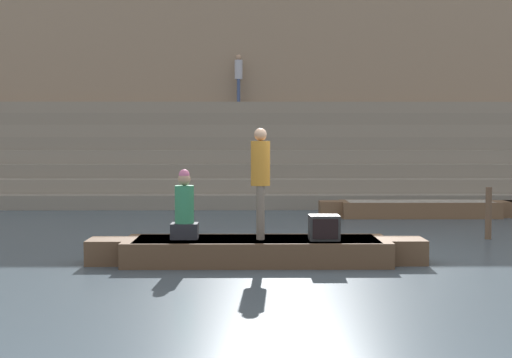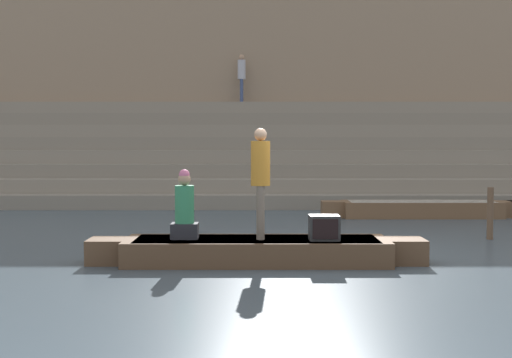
{
  "view_description": "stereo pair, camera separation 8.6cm",
  "coord_description": "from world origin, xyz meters",
  "px_view_note": "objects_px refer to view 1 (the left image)",
  "views": [
    {
      "loc": [
        -1.13,
        -12.15,
        1.99
      ],
      "look_at": [
        -1.03,
        0.47,
        1.3
      ],
      "focal_mm": 50.0,
      "sensor_mm": 36.0,
      "label": 1
    },
    {
      "loc": [
        -1.05,
        -12.15,
        1.99
      ],
      "look_at": [
        -1.03,
        0.47,
        1.3
      ],
      "focal_mm": 50.0,
      "sensor_mm": 36.0,
      "label": 2
    }
  ],
  "objects_px": {
    "person_standing": "(260,174)",
    "tv_set": "(324,227)",
    "person_rowing": "(184,210)",
    "mooring_post": "(488,213)",
    "moored_boat_shore": "(419,208)",
    "person_on_steps": "(239,74)",
    "rowboat_main": "(256,250)"
  },
  "relations": [
    {
      "from": "person_standing",
      "to": "tv_set",
      "type": "relative_size",
      "value": 3.7
    },
    {
      "from": "mooring_post",
      "to": "person_on_steps",
      "type": "height_order",
      "value": "person_on_steps"
    },
    {
      "from": "person_rowing",
      "to": "mooring_post",
      "type": "bearing_deg",
      "value": 33.33
    },
    {
      "from": "person_standing",
      "to": "mooring_post",
      "type": "relative_size",
      "value": 1.7
    },
    {
      "from": "person_standing",
      "to": "moored_boat_shore",
      "type": "distance_m",
      "value": 8.15
    },
    {
      "from": "tv_set",
      "to": "person_on_steps",
      "type": "height_order",
      "value": "person_on_steps"
    },
    {
      "from": "tv_set",
      "to": "moored_boat_shore",
      "type": "distance_m",
      "value": 7.7
    },
    {
      "from": "person_standing",
      "to": "moored_boat_shore",
      "type": "bearing_deg",
      "value": 59.64
    },
    {
      "from": "moored_boat_shore",
      "to": "person_rowing",
      "type": "bearing_deg",
      "value": -131.79
    },
    {
      "from": "person_standing",
      "to": "tv_set",
      "type": "bearing_deg",
      "value": -6.28
    },
    {
      "from": "tv_set",
      "to": "moored_boat_shore",
      "type": "relative_size",
      "value": 0.09
    },
    {
      "from": "person_standing",
      "to": "mooring_post",
      "type": "height_order",
      "value": "person_standing"
    },
    {
      "from": "person_rowing",
      "to": "moored_boat_shore",
      "type": "xyz_separation_m",
      "value": [
        5.42,
        6.85,
        -0.64
      ]
    },
    {
      "from": "person_standing",
      "to": "moored_boat_shore",
      "type": "height_order",
      "value": "person_standing"
    },
    {
      "from": "person_standing",
      "to": "mooring_post",
      "type": "bearing_deg",
      "value": 32.0
    },
    {
      "from": "rowboat_main",
      "to": "person_on_steps",
      "type": "xyz_separation_m",
      "value": [
        -0.52,
        13.95,
        4.1
      ]
    },
    {
      "from": "person_standing",
      "to": "person_on_steps",
      "type": "bearing_deg",
      "value": 93.43
    },
    {
      "from": "tv_set",
      "to": "person_on_steps",
      "type": "bearing_deg",
      "value": 94.17
    },
    {
      "from": "tv_set",
      "to": "person_rowing",
      "type": "bearing_deg",
      "value": 173.76
    },
    {
      "from": "tv_set",
      "to": "rowboat_main",
      "type": "bearing_deg",
      "value": 170.3
    },
    {
      "from": "person_rowing",
      "to": "tv_set",
      "type": "distance_m",
      "value": 2.26
    },
    {
      "from": "person_on_steps",
      "to": "tv_set",
      "type": "bearing_deg",
      "value": -136.05
    },
    {
      "from": "rowboat_main",
      "to": "person_on_steps",
      "type": "distance_m",
      "value": 14.55
    },
    {
      "from": "tv_set",
      "to": "person_on_steps",
      "type": "relative_size",
      "value": 0.29
    },
    {
      "from": "person_rowing",
      "to": "tv_set",
      "type": "relative_size",
      "value": 2.33
    },
    {
      "from": "mooring_post",
      "to": "moored_boat_shore",
      "type": "bearing_deg",
      "value": 95.84
    },
    {
      "from": "person_rowing",
      "to": "mooring_post",
      "type": "distance_m",
      "value": 6.46
    },
    {
      "from": "mooring_post",
      "to": "person_on_steps",
      "type": "bearing_deg",
      "value": 114.92
    },
    {
      "from": "person_standing",
      "to": "person_rowing",
      "type": "relative_size",
      "value": 1.59
    },
    {
      "from": "person_standing",
      "to": "person_rowing",
      "type": "xyz_separation_m",
      "value": [
        -1.22,
        0.02,
        -0.58
      ]
    },
    {
      "from": "rowboat_main",
      "to": "person_on_steps",
      "type": "relative_size",
      "value": 3.23
    },
    {
      "from": "person_on_steps",
      "to": "person_standing",
      "type": "bearing_deg",
      "value": -140.13
    }
  ]
}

